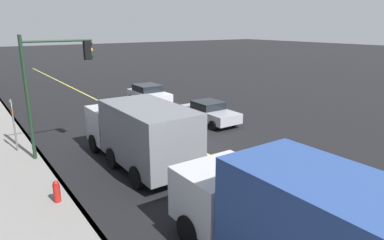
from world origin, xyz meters
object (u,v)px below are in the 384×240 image
object	(u,v)px
car_silver	(210,112)
truck_gray	(140,132)
fire_hydrant	(57,193)
car_white	(149,94)
traffic_light_mast	(53,76)
truck_blue	(309,232)
street_sign_post	(13,122)

from	to	relation	value
car_silver	truck_gray	xyz separation A→B (m)	(-3.67, 6.72, 0.84)
car_silver	fire_hydrant	distance (m)	12.00
car_silver	car_white	world-z (taller)	car_white
truck_gray	traffic_light_mast	distance (m)	4.73
fire_hydrant	car_silver	bearing A→B (deg)	-63.89
truck_blue	traffic_light_mast	xyz separation A→B (m)	(12.19, 2.33, 2.23)
traffic_light_mast	street_sign_post	world-z (taller)	traffic_light_mast
street_sign_post	traffic_light_mast	bearing A→B (deg)	-133.37
fire_hydrant	traffic_light_mast	bearing A→B (deg)	-16.02
car_silver	truck_gray	bearing A→B (deg)	118.63
car_silver	truck_blue	distance (m)	14.61
car_white	fire_hydrant	size ratio (longest dim) A/B	4.40
car_silver	street_sign_post	size ratio (longest dim) A/B	1.56
car_silver	truck_gray	world-z (taller)	truck_gray
traffic_light_mast	car_silver	bearing A→B (deg)	-86.66
car_silver	fire_hydrant	bearing A→B (deg)	116.11
truck_gray	truck_blue	bearing A→B (deg)	177.69
traffic_light_mast	street_sign_post	xyz separation A→B (m)	(1.57, 1.66, -2.26)
truck_gray	car_white	bearing A→B (deg)	-29.59
car_white	traffic_light_mast	distance (m)	12.16
truck_gray	car_silver	bearing A→B (deg)	-61.37
car_white	truck_blue	world-z (taller)	truck_blue
car_silver	street_sign_post	world-z (taller)	street_sign_post
street_sign_post	fire_hydrant	distance (m)	6.41
car_silver	traffic_light_mast	world-z (taller)	traffic_light_mast
truck_gray	fire_hydrant	xyz separation A→B (m)	(-1.61, 4.05, -1.07)
car_silver	street_sign_post	xyz separation A→B (m)	(1.02, 11.08, 0.90)
traffic_light_mast	street_sign_post	size ratio (longest dim) A/B	2.10
car_white	truck_blue	bearing A→B (deg)	161.86
truck_gray	street_sign_post	distance (m)	6.40
truck_blue	truck_gray	size ratio (longest dim) A/B	1.08
car_silver	traffic_light_mast	distance (m)	9.94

